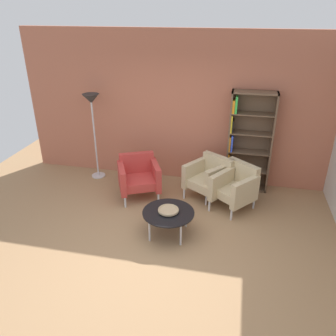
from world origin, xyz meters
name	(u,v)px	position (x,y,z in m)	size (l,w,h in m)	color
ground_plane	(152,250)	(0.00, 0.00, 0.00)	(8.32, 8.32, 0.00)	#9E7751
brick_back_panel	(183,109)	(0.00, 2.46, 1.45)	(6.40, 0.12, 2.90)	#B2664C
bookshelf_tall	(247,142)	(1.26, 2.26, 0.95)	(0.80, 0.30, 1.90)	brown
coffee_table_low	(168,213)	(0.15, 0.45, 0.37)	(0.80, 0.80, 0.40)	black
decorative_bowl	(168,210)	(0.15, 0.45, 0.43)	(0.32, 0.32, 0.05)	tan
armchair_spare_guest	(210,178)	(0.66, 1.69, 0.41)	(0.94, 0.92, 0.78)	#C6B289
armchair_by_bookshelf	(139,176)	(-0.63, 1.48, 0.41)	(0.91, 0.88, 0.78)	#B73833
armchair_near_window	(234,185)	(1.10, 1.50, 0.41)	(0.95, 0.94, 0.78)	#C6B289
floor_lamp_torchiere	(92,109)	(-1.71, 2.08, 1.45)	(0.32, 0.32, 1.74)	silver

